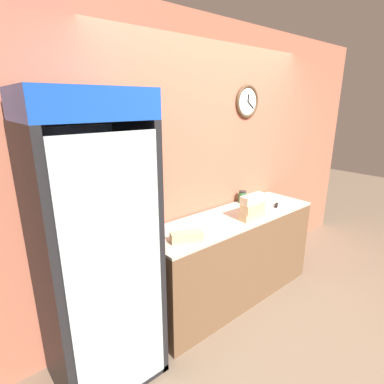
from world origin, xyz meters
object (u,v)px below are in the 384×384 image
Objects in this scene: sandwich_flat_left at (186,237)px; condiment_jar at (242,197)px; beverage_cooler at (92,235)px; sandwich_stack_bottom at (252,215)px; sandwich_stack_top at (253,199)px; sandwich_stack_middle at (253,207)px; chefs_knife at (277,204)px.

condiment_jar is (1.08, 0.34, 0.03)m from sandwich_flat_left.
sandwich_flat_left is (0.70, -0.15, -0.17)m from beverage_cooler.
sandwich_stack_bottom is at bearing -128.46° from condiment_jar.
sandwich_stack_bottom is 1.00× the size of sandwich_stack_top.
sandwich_stack_top is (0.00, 0.00, 0.08)m from sandwich_stack_middle.
condiment_jar is (-0.24, 0.29, 0.06)m from chefs_knife.
chefs_knife is (0.53, 0.09, -0.19)m from sandwich_stack_top.
sandwich_stack_bottom is 0.99× the size of sandwich_flat_left.
sandwich_stack_middle is at bearing 180.00° from sandwich_stack_bottom.
sandwich_stack_middle reaches higher than sandwich_stack_bottom.
sandwich_flat_left reaches higher than chefs_knife.
sandwich_stack_middle is (1.48, -0.18, -0.09)m from beverage_cooler.
sandwich_flat_left is at bearing -12.34° from beverage_cooler.
sandwich_stack_top is at bearing 180.00° from sandwich_stack_bottom.
condiment_jar reaches higher than chefs_knife.
chefs_knife is 0.38m from condiment_jar.
beverage_cooler reaches higher than sandwich_flat_left.
chefs_knife is at bearing -50.42° from condiment_jar.
sandwich_stack_middle is at bearing -7.13° from beverage_cooler.
sandwich_stack_middle reaches higher than sandwich_flat_left.
sandwich_stack_middle is at bearing 0.00° from sandwich_stack_top.
sandwich_stack_bottom reaches higher than sandwich_flat_left.
beverage_cooler is 7.55× the size of sandwich_stack_middle.
sandwich_stack_middle is (-0.00, 0.00, 0.08)m from sandwich_stack_bottom.
sandwich_stack_middle reaches higher than chefs_knife.
chefs_knife is (1.31, 0.06, -0.03)m from sandwich_flat_left.
sandwich_stack_top is at bearing -7.13° from beverage_cooler.
chefs_knife is (0.53, 0.09, -0.03)m from sandwich_stack_bottom.
sandwich_flat_left is 2.03× the size of condiment_jar.
chefs_knife is at bearing 2.44° from sandwich_flat_left.
sandwich_flat_left is 1.32m from chefs_knife.
condiment_jar is at bearing 17.63° from sandwich_flat_left.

